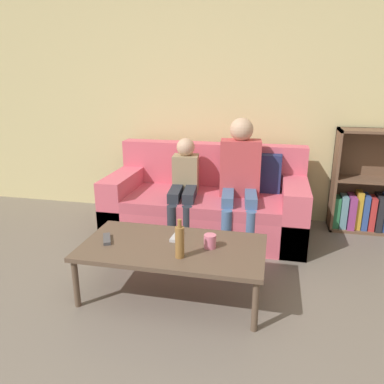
{
  "coord_description": "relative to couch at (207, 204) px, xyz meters",
  "views": [
    {
      "loc": [
        0.64,
        -1.09,
        1.46
      ],
      "look_at": [
        0.03,
        1.66,
        0.58
      ],
      "focal_mm": 35.0,
      "sensor_mm": 36.0,
      "label": 1
    }
  ],
  "objects": [
    {
      "name": "wall_back",
      "position": [
        -0.05,
        0.54,
        1.03
      ],
      "size": [
        12.0,
        0.06,
        2.6
      ],
      "color": "beige",
      "rests_on": "ground_plane"
    },
    {
      "name": "couch",
      "position": [
        0.0,
        0.0,
        0.0
      ],
      "size": [
        1.83,
        0.85,
        0.82
      ],
      "color": "#DB5B70",
      "rests_on": "ground_plane"
    },
    {
      "name": "bookshelf",
      "position": [
        1.54,
        0.38,
        0.08
      ],
      "size": [
        0.74,
        0.28,
        0.98
      ],
      "color": "brown",
      "rests_on": "ground_plane"
    },
    {
      "name": "coffee_table",
      "position": [
        -0.04,
        -1.12,
        0.06
      ],
      "size": [
        1.23,
        0.65,
        0.36
      ],
      "color": "brown",
      "rests_on": "ground_plane"
    },
    {
      "name": "person_adult",
      "position": [
        0.31,
        -0.08,
        0.36
      ],
      "size": [
        0.38,
        0.62,
        1.1
      ],
      "rotation": [
        0.0,
        0.0,
        0.1
      ],
      "color": "#476693",
      "rests_on": "ground_plane"
    },
    {
      "name": "person_child",
      "position": [
        -0.2,
        -0.12,
        0.24
      ],
      "size": [
        0.29,
        0.62,
        0.9
      ],
      "rotation": [
        0.0,
        0.0,
        0.11
      ],
      "color": "#282D38",
      "rests_on": "ground_plane"
    },
    {
      "name": "cup_near",
      "position": [
        0.21,
        -1.1,
        0.14
      ],
      "size": [
        0.08,
        0.08,
        0.09
      ],
      "color": "pink",
      "rests_on": "coffee_table"
    },
    {
      "name": "tv_remote_0",
      "position": [
        -0.04,
        -1.0,
        0.1
      ],
      "size": [
        0.06,
        0.17,
        0.02
      ],
      "rotation": [
        0.0,
        0.0,
        -0.05
      ],
      "color": "#B7B7BC",
      "rests_on": "coffee_table"
    },
    {
      "name": "tv_remote_1",
      "position": [
        -0.5,
        -1.15,
        0.1
      ],
      "size": [
        0.12,
        0.17,
        0.02
      ],
      "rotation": [
        0.0,
        0.0,
        0.45
      ],
      "color": "#47474C",
      "rests_on": "coffee_table"
    },
    {
      "name": "bottle",
      "position": [
        0.05,
        -1.28,
        0.2
      ],
      "size": [
        0.06,
        0.06,
        0.25
      ],
      "color": "olive",
      "rests_on": "coffee_table"
    }
  ]
}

